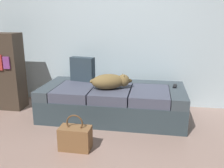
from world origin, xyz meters
name	(u,v)px	position (x,y,z in m)	size (l,w,h in m)	color
ground_plane	(92,165)	(0.00, 0.00, 0.00)	(10.00, 10.00, 0.00)	gray
back_wall	(120,11)	(0.00, 1.78, 1.40)	(6.40, 0.10, 2.80)	silver
couch	(113,102)	(0.00, 1.15, 0.21)	(1.87, 0.87, 0.43)	#33424A
dog_tan	(111,81)	(-0.01, 1.05, 0.52)	(0.54, 0.38, 0.19)	olive
tv_remote	(175,86)	(0.81, 1.28, 0.44)	(0.04, 0.15, 0.02)	black
throw_pillow	(82,69)	(-0.48, 1.38, 0.60)	(0.34, 0.12, 0.34)	#2F3E49
handbag	(75,138)	(-0.23, 0.25, 0.13)	(0.32, 0.18, 0.38)	brown
bookshelf	(3,71)	(-1.63, 1.24, 0.55)	(0.56, 0.30, 1.10)	#42362A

